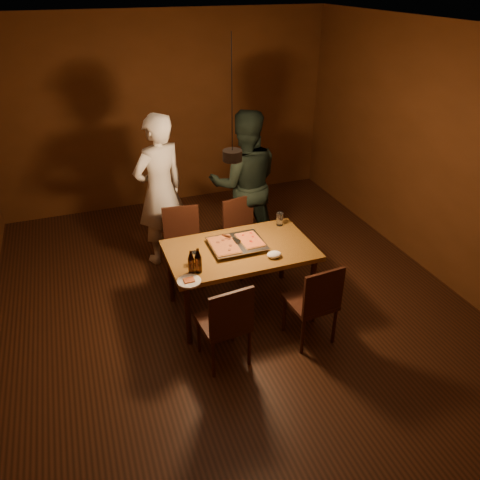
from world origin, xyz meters
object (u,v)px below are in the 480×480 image
object	(u,v)px
chair_far_right	(243,228)
diner_white	(160,191)
pizza_tray	(237,245)
beer_bottle_a	(191,262)
chair_near_right	(316,298)
chair_far_left	(183,238)
diner_dark	(245,184)
pendant_lamp	(232,154)
plate_slice	(189,281)
chair_near_left	(227,319)
beer_bottle_b	(198,261)
dining_table	(240,255)

from	to	relation	value
chair_far_right	diner_white	distance (m)	1.09
pizza_tray	beer_bottle_a	xyz separation A→B (m)	(-0.56, -0.29, 0.09)
chair_near_right	diner_white	xyz separation A→B (m)	(-1.03, 2.06, 0.40)
chair_far_left	diner_dark	xyz separation A→B (m)	(0.92, 0.41, 0.39)
chair_near_right	diner_white	size ratio (longest dim) A/B	0.26
diner_white	pendant_lamp	bearing A→B (deg)	86.61
diner_dark	plate_slice	bearing A→B (deg)	67.74
chair_far_left	plate_slice	xyz separation A→B (m)	(-0.22, -1.18, 0.22)
chair_near_left	pendant_lamp	distance (m)	1.49
beer_bottle_a	plate_slice	size ratio (longest dim) A/B	1.05
chair_near_left	diner_dark	distance (m)	2.18
beer_bottle_a	pendant_lamp	bearing A→B (deg)	28.01
chair_far_left	chair_far_right	size ratio (longest dim) A/B	0.98
pendant_lamp	beer_bottle_b	bearing A→B (deg)	-147.29
chair_far_left	beer_bottle_a	distance (m)	1.09
chair_near_right	beer_bottle_a	bearing A→B (deg)	149.82
pizza_tray	plate_slice	world-z (taller)	pizza_tray
dining_table	chair_far_left	distance (m)	0.89
chair_far_left	diner_white	xyz separation A→B (m)	(-0.12, 0.52, 0.40)
chair_far_right	plate_slice	bearing A→B (deg)	39.10
chair_far_left	chair_near_left	world-z (taller)	same
chair_near_left	pizza_tray	world-z (taller)	chair_near_left
dining_table	pizza_tray	xyz separation A→B (m)	(-0.02, 0.04, 0.10)
dining_table	beer_bottle_b	size ratio (longest dim) A/B	5.93
chair_far_right	beer_bottle_b	bearing A→B (deg)	39.78
dining_table	diner_dark	distance (m)	1.30
chair_far_right	chair_near_left	world-z (taller)	same
pizza_tray	pendant_lamp	xyz separation A→B (m)	(-0.05, -0.02, 0.99)
chair_far_left	diner_white	world-z (taller)	diner_white
plate_slice	pendant_lamp	bearing A→B (deg)	35.98
chair_near_left	beer_bottle_b	distance (m)	0.61
chair_far_right	plate_slice	xyz separation A→B (m)	(-0.96, -1.16, 0.22)
plate_slice	dining_table	bearing A→B (deg)	31.85
chair_near_right	beer_bottle_b	world-z (taller)	beer_bottle_b
dining_table	diner_white	size ratio (longest dim) A/B	0.80
chair_near_right	pendant_lamp	bearing A→B (deg)	120.71
chair_far_right	chair_near_left	size ratio (longest dim) A/B	1.02
dining_table	chair_far_left	world-z (taller)	chair_far_left
diner_white	diner_dark	bearing A→B (deg)	149.91
chair_far_right	pizza_tray	distance (m)	0.83
dining_table	diner_white	world-z (taller)	diner_white
pizza_tray	diner_white	distance (m)	1.37
plate_slice	diner_white	world-z (taller)	diner_white
beer_bottle_b	chair_near_left	bearing A→B (deg)	-77.62
beer_bottle_a	beer_bottle_b	size ratio (longest dim) A/B	0.92
chair_far_left	plate_slice	world-z (taller)	chair_far_left
dining_table	pendant_lamp	size ratio (longest dim) A/B	1.36
dining_table	beer_bottle_a	distance (m)	0.66
chair_near_left	plate_slice	size ratio (longest dim) A/B	2.18
pendant_lamp	beer_bottle_a	bearing A→B (deg)	-151.99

